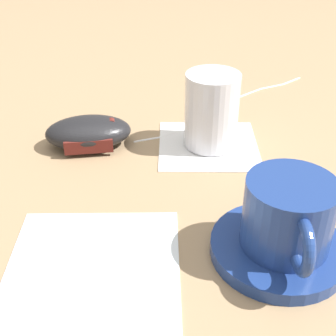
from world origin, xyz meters
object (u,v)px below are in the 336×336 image
Objects in this scene: saucer at (278,249)px; drinking_glass at (212,110)px; computer_mouse at (88,132)px; coffee_cup at (289,216)px.

saucer is 1.33× the size of drinking_glass.
saucer is 1.14× the size of computer_mouse.
computer_mouse is (0.23, 0.17, -0.03)m from coffee_cup.
coffee_cup is 0.21m from drinking_glass.
computer_mouse is (0.23, 0.17, 0.01)m from saucer.
coffee_cup is at bearing -115.67° from saucer.
coffee_cup reaches higher than computer_mouse.
drinking_glass is at bearing 5.12° from coffee_cup.
coffee_cup is (-0.00, -0.00, 0.04)m from saucer.
coffee_cup is 1.17× the size of drinking_glass.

